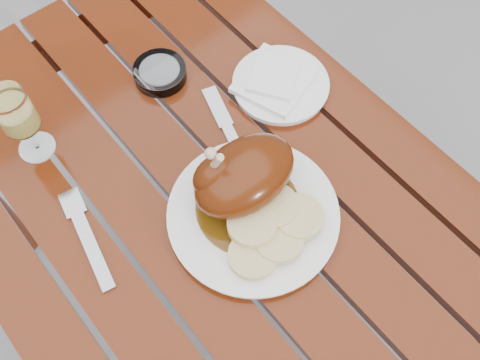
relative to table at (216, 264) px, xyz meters
name	(u,v)px	position (x,y,z in m)	size (l,w,h in m)	color
ground	(221,304)	(0.00, 0.00, -0.38)	(60.00, 60.00, 0.00)	slate
table	(216,264)	(0.00, 0.00, 0.00)	(0.80, 1.20, 0.75)	#63240B
dinner_plate	(253,215)	(0.03, -0.08, 0.38)	(0.30, 0.30, 0.02)	white
roast_duck	(241,176)	(0.05, -0.04, 0.45)	(0.21, 0.19, 0.14)	#503009
bread_dumplings	(271,228)	(0.03, -0.13, 0.41)	(0.19, 0.13, 0.03)	#D6C382
wine_glass	(22,124)	(-0.19, 0.29, 0.46)	(0.07, 0.07, 0.16)	#FAE871
side_plate	(281,85)	(0.26, 0.10, 0.38)	(0.20, 0.20, 0.02)	white
napkin	(274,80)	(0.25, 0.11, 0.40)	(0.14, 0.13, 0.01)	white
ashtray	(160,73)	(0.09, 0.27, 0.39)	(0.11, 0.11, 0.03)	#B2B7BC
fork	(89,243)	(-0.21, 0.06, 0.38)	(0.02, 0.19, 0.01)	gray
knife	(236,147)	(0.10, 0.05, 0.38)	(0.02, 0.22, 0.01)	gray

